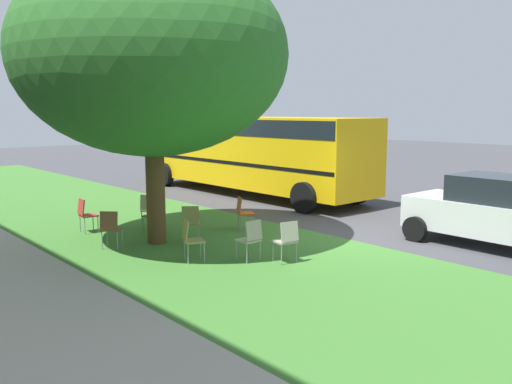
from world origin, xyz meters
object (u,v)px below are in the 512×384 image
object	(u,v)px
chair_3	(149,208)
chair_7	(155,213)
chair_5	(191,237)
chair_2	(251,237)
chair_4	(86,213)
chair_0	(287,238)
chair_6	(243,211)
school_bus	(250,147)
chair_8	(190,220)
street_tree	(152,56)
chair_1	(111,226)
parked_car	(493,211)

from	to	relation	value
chair_3	chair_7	world-z (taller)	same
chair_3	chair_5	bearing A→B (deg)	162.88
chair_2	chair_4	xyz separation A→B (m)	(4.82, 1.43, 0.00)
chair_0	chair_5	xyz separation A→B (m)	(1.37, 1.43, 0.00)
chair_2	chair_3	bearing A→B (deg)	-2.16
chair_6	school_bus	distance (m)	6.33
chair_0	chair_3	xyz separation A→B (m)	(4.95, 0.32, 0.00)
chair_2	chair_8	bearing A→B (deg)	-0.84
chair_6	chair_8	world-z (taller)	same
street_tree	chair_3	size ratio (longest dim) A/B	7.53
chair_1	chair_8	world-z (taller)	same
chair_7	school_bus	size ratio (longest dim) A/B	0.08
chair_3	parked_car	bearing A→B (deg)	-145.83
chair_7	chair_0	bearing A→B (deg)	-172.36
school_bus	chair_3	bearing A→B (deg)	114.02
school_bus	chair_8	bearing A→B (deg)	128.61
chair_1	chair_8	xyz separation A→B (m)	(-0.64, -1.73, 0.00)
chair_5	school_bus	xyz separation A→B (m)	(6.18, -6.92, 1.24)
chair_6	chair_1	bearing A→B (deg)	82.20
parked_car	chair_8	bearing A→B (deg)	45.08
street_tree	chair_0	distance (m)	5.14
chair_3	chair_4	world-z (taller)	same
chair_6	parked_car	size ratio (longest dim) A/B	0.24
chair_5	school_bus	bearing A→B (deg)	-48.23
chair_0	chair_8	distance (m)	2.83
chair_3	chair_4	xyz separation A→B (m)	(0.43, 1.59, 0.00)
chair_4	parked_car	size ratio (longest dim) A/B	0.24
street_tree	chair_6	distance (m)	4.53
parked_car	chair_1	bearing A→B (deg)	50.15
chair_2	chair_6	bearing A→B (deg)	-36.95
school_bus	parked_car	bearing A→B (deg)	174.10
chair_4	chair_6	xyz separation A→B (m)	(-2.43, -3.23, 0.00)
parked_car	chair_2	bearing A→B (deg)	61.52
chair_8	chair_2	bearing A→B (deg)	179.16
chair_7	parked_car	size ratio (longest dim) A/B	0.24
chair_5	parked_car	bearing A→B (deg)	-120.61
chair_1	chair_7	distance (m)	1.81
chair_3	chair_8	bearing A→B (deg)	176.47
school_bus	street_tree	bearing A→B (deg)	123.01
chair_5	parked_car	size ratio (longest dim) A/B	0.24
street_tree	chair_4	world-z (taller)	street_tree
street_tree	chair_0	xyz separation A→B (m)	(-3.26, -1.11, -3.81)
chair_3	chair_8	size ratio (longest dim) A/B	1.00
street_tree	school_bus	xyz separation A→B (m)	(4.29, -6.60, -2.57)
chair_0	chair_8	bearing A→B (deg)	9.25
chair_4	parked_car	bearing A→B (deg)	-139.59
chair_0	parked_car	distance (m)	4.98
chair_3	street_tree	bearing A→B (deg)	155.13
school_bus	chair_5	bearing A→B (deg)	131.77
chair_1	chair_5	world-z (taller)	same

